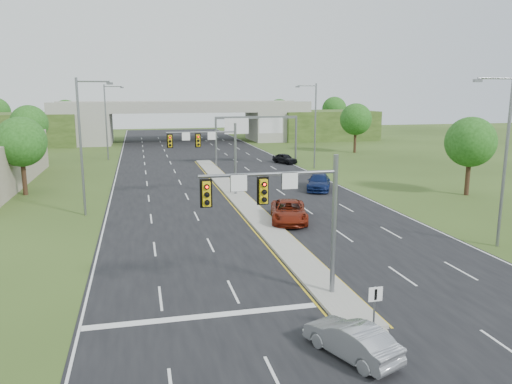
{
  "coord_description": "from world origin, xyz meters",
  "views": [
    {
      "loc": [
        -9.0,
        -21.76,
        9.86
      ],
      "look_at": [
        -1.13,
        11.6,
        3.0
      ],
      "focal_mm": 35.0,
      "sensor_mm": 36.0,
      "label": 1
    }
  ],
  "objects_px": {
    "sign_gantry": "(256,127)",
    "overpass": "(184,124)",
    "keep_right_sign": "(375,303)",
    "car_far_c": "(285,158)",
    "signal_mast_near": "(290,205)",
    "car_far_a": "(289,211)",
    "car_silver": "(351,340)",
    "car_far_b": "(319,182)",
    "signal_mast_far": "(212,148)"
  },
  "relations": [
    {
      "from": "car_far_a",
      "to": "car_far_c",
      "type": "relative_size",
      "value": 1.42
    },
    {
      "from": "signal_mast_near",
      "to": "car_far_c",
      "type": "bearing_deg",
      "value": 73.71
    },
    {
      "from": "keep_right_sign",
      "to": "car_silver",
      "type": "bearing_deg",
      "value": -142.25
    },
    {
      "from": "sign_gantry",
      "to": "signal_mast_far",
      "type": "bearing_deg",
      "value": -114.11
    },
    {
      "from": "signal_mast_near",
      "to": "car_far_c",
      "type": "xyz_separation_m",
      "value": [
        13.26,
        45.37,
        -4.01
      ]
    },
    {
      "from": "signal_mast_near",
      "to": "signal_mast_far",
      "type": "xyz_separation_m",
      "value": [
        0.0,
        25.0,
        0.0
      ]
    },
    {
      "from": "keep_right_sign",
      "to": "car_far_a",
      "type": "distance_m",
      "value": 18.79
    },
    {
      "from": "car_silver",
      "to": "car_far_a",
      "type": "xyz_separation_m",
      "value": [
        3.58,
        19.82,
        0.14
      ]
    },
    {
      "from": "signal_mast_near",
      "to": "sign_gantry",
      "type": "relative_size",
      "value": 0.6
    },
    {
      "from": "signal_mast_far",
      "to": "car_far_a",
      "type": "bearing_deg",
      "value": -68.08
    },
    {
      "from": "car_far_b",
      "to": "overpass",
      "type": "bearing_deg",
      "value": 122.2
    },
    {
      "from": "car_far_b",
      "to": "car_far_a",
      "type": "bearing_deg",
      "value": -97.24
    },
    {
      "from": "keep_right_sign",
      "to": "car_far_c",
      "type": "relative_size",
      "value": 0.54
    },
    {
      "from": "sign_gantry",
      "to": "overpass",
      "type": "height_order",
      "value": "overpass"
    },
    {
      "from": "signal_mast_near",
      "to": "car_silver",
      "type": "relative_size",
      "value": 1.72
    },
    {
      "from": "car_far_a",
      "to": "car_silver",
      "type": "bearing_deg",
      "value": -86.43
    },
    {
      "from": "car_far_a",
      "to": "car_far_c",
      "type": "bearing_deg",
      "value": 87.83
    },
    {
      "from": "signal_mast_near",
      "to": "car_silver",
      "type": "bearing_deg",
      "value": -82.26
    },
    {
      "from": "overpass",
      "to": "car_far_a",
      "type": "xyz_separation_m",
      "value": [
        2.08,
        -65.87,
        -2.73
      ]
    },
    {
      "from": "keep_right_sign",
      "to": "car_far_c",
      "type": "distance_m",
      "value": 51.03
    },
    {
      "from": "signal_mast_far",
      "to": "car_far_b",
      "type": "bearing_deg",
      "value": 4.51
    },
    {
      "from": "signal_mast_near",
      "to": "car_far_a",
      "type": "relative_size",
      "value": 1.2
    },
    {
      "from": "signal_mast_near",
      "to": "car_far_c",
      "type": "height_order",
      "value": "signal_mast_near"
    },
    {
      "from": "sign_gantry",
      "to": "car_silver",
      "type": "xyz_separation_m",
      "value": [
        -8.18,
        -50.61,
        -4.55
      ]
    },
    {
      "from": "overpass",
      "to": "car_far_a",
      "type": "bearing_deg",
      "value": -88.19
    },
    {
      "from": "sign_gantry",
      "to": "car_far_a",
      "type": "bearing_deg",
      "value": -98.5
    },
    {
      "from": "keep_right_sign",
      "to": "car_far_c",
      "type": "xyz_separation_m",
      "value": [
        11.0,
        49.83,
        -0.8
      ]
    },
    {
      "from": "keep_right_sign",
      "to": "car_far_b",
      "type": "distance_m",
      "value": 31.61
    },
    {
      "from": "car_far_a",
      "to": "car_far_b",
      "type": "xyz_separation_m",
      "value": [
        6.78,
        11.67,
        -0.01
      ]
    },
    {
      "from": "car_far_a",
      "to": "car_far_c",
      "type": "distance_m",
      "value": 32.42
    },
    {
      "from": "signal_mast_near",
      "to": "sign_gantry",
      "type": "distance_m",
      "value": 45.88
    },
    {
      "from": "signal_mast_near",
      "to": "keep_right_sign",
      "type": "height_order",
      "value": "signal_mast_near"
    },
    {
      "from": "sign_gantry",
      "to": "car_silver",
      "type": "distance_m",
      "value": 51.47
    },
    {
      "from": "car_far_a",
      "to": "car_far_b",
      "type": "relative_size",
      "value": 1.06
    },
    {
      "from": "car_far_a",
      "to": "car_far_c",
      "type": "xyz_separation_m",
      "value": [
        8.92,
        31.17,
        -0.11
      ]
    },
    {
      "from": "keep_right_sign",
      "to": "car_silver",
      "type": "xyz_separation_m",
      "value": [
        -1.5,
        -1.16,
        -0.83
      ]
    },
    {
      "from": "keep_right_sign",
      "to": "car_far_b",
      "type": "height_order",
      "value": "keep_right_sign"
    },
    {
      "from": "signal_mast_near",
      "to": "car_far_b",
      "type": "height_order",
      "value": "signal_mast_near"
    },
    {
      "from": "overpass",
      "to": "car_silver",
      "type": "distance_m",
      "value": 85.75
    },
    {
      "from": "keep_right_sign",
      "to": "car_far_b",
      "type": "xyz_separation_m",
      "value": [
        8.86,
        30.33,
        -0.7
      ]
    },
    {
      "from": "signal_mast_near",
      "to": "keep_right_sign",
      "type": "xyz_separation_m",
      "value": [
        2.26,
        -4.45,
        -3.21
      ]
    },
    {
      "from": "signal_mast_near",
      "to": "car_far_c",
      "type": "relative_size",
      "value": 1.71
    },
    {
      "from": "car_far_c",
      "to": "sign_gantry",
      "type": "bearing_deg",
      "value": 161.53
    },
    {
      "from": "sign_gantry",
      "to": "car_far_a",
      "type": "distance_m",
      "value": 31.44
    },
    {
      "from": "signal_mast_far",
      "to": "car_far_c",
      "type": "distance_m",
      "value": 24.64
    },
    {
      "from": "signal_mast_near",
      "to": "car_far_c",
      "type": "distance_m",
      "value": 47.44
    },
    {
      "from": "sign_gantry",
      "to": "overpass",
      "type": "distance_m",
      "value": 35.75
    },
    {
      "from": "car_far_a",
      "to": "car_far_b",
      "type": "height_order",
      "value": "car_far_a"
    },
    {
      "from": "car_silver",
      "to": "car_far_c",
      "type": "height_order",
      "value": "car_far_c"
    },
    {
      "from": "signal_mast_far",
      "to": "sign_gantry",
      "type": "bearing_deg",
      "value": 65.89
    }
  ]
}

